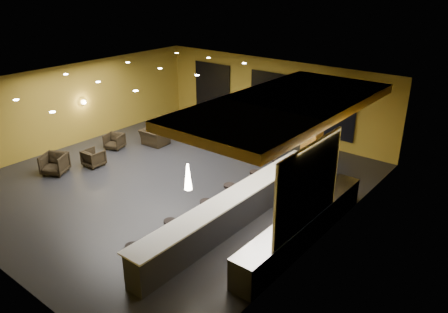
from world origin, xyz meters
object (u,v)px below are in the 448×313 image
Objects in this scene: staff_a at (304,181)px; bar_stool_0 at (132,254)px; bar_counter at (236,210)px; bar_stool_4 at (255,178)px; column at (313,130)px; bar_stool_5 at (276,166)px; pendant_1 at (247,148)px; bar_stool_1 at (170,228)px; pendant_0 at (188,177)px; bar_stool_3 at (229,192)px; prep_counter at (303,227)px; armchair_a at (55,164)px; bar_stool_2 at (206,210)px; staff_c at (323,181)px; armchair_c at (114,141)px; armchair_b at (94,158)px; staff_b at (314,176)px; pendant_2 at (291,126)px; armchair_d at (155,137)px.

staff_a reaches higher than bar_stool_0.
bar_stool_4 is at bearing 111.13° from bar_counter.
bar_stool_5 is at bearing -126.03° from column.
bar_stool_1 is at bearing -109.14° from pendant_1.
bar_counter is 2.72m from pendant_0.
bar_stool_3 is (-0.85, 0.77, -0.00)m from bar_counter.
column reaches higher than bar_stool_1.
armchair_a is (-9.54, -1.87, -0.04)m from prep_counter.
bar_stool_2 is at bearing -88.30° from bar_stool_5.
armchair_c is (-9.22, -1.22, -0.44)m from staff_c.
bar_stool_4 is at bearing 116.61° from pendant_1.
bar_stool_0 is (-0.75, -1.35, -1.89)m from pendant_0.
prep_counter reaches higher than bar_stool_1.
armchair_a is 1.18× the size of armchair_b.
staff_c is at bearing 74.04° from pendant_0.
armchair_b is at bearing -176.65° from prep_counter.
bar_counter is 9.85× the size of bar_stool_2.
pendant_1 is 3.15m from staff_b.
bar_stool_3 reaches higher than armchair_c.
pendant_2 reaches higher than bar_stool_5.
prep_counter reaches higher than armchair_a.
bar_stool_3 reaches higher than armchair_d.
armchair_c is 7.48m from bar_stool_2.
pendant_1 is 0.97× the size of bar_stool_0.
column is 7.12m from armchair_d.
pendant_1 reaches higher than staff_b.
armchair_a reaches higher than bar_stool_3.
bar_stool_0 is at bearing 129.65° from armchair_d.
pendant_0 is 2.06m from bar_stool_1.
pendant_2 reaches higher than bar_stool_4.
bar_counter reaches higher than armchair_c.
staff_b is 1.42× the size of armchair_d.
staff_b is at bearing 176.20° from armchair_d.
staff_a is at bearing 78.86° from pendant_0.
bar_stool_5 is at bearing 154.36° from staff_b.
staff_c reaches higher than prep_counter.
bar_stool_2 reaches higher than bar_stool_1.
column is at bearing 90.00° from bar_counter.
staff_b is (0.96, 3.05, 0.27)m from bar_counter.
staff_b is at bearing 92.34° from staff_a.
armchair_a is at bearing -166.08° from pendant_1.
bar_stool_4 is (6.98, 0.53, 0.14)m from armchair_c.
staff_c is (1.39, -1.72, -0.98)m from column.
pendant_2 is at bearing 1.16° from armchair_a.
bar_counter is 2.29× the size of column.
pendant_0 is 7.81m from armchair_a.
armchair_a is at bearing -141.63° from column.
armchair_c is at bearing 154.96° from pendant_0.
bar_counter reaches higher than bar_stool_1.
pendant_2 is at bearing 79.28° from bar_stool_2.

